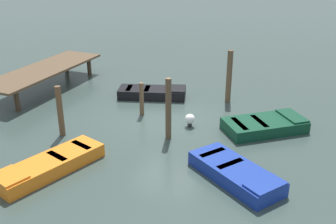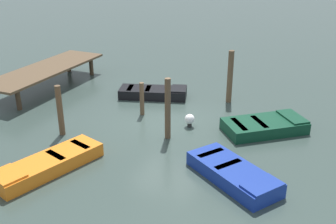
{
  "view_description": "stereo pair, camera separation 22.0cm",
  "coord_description": "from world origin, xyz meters",
  "px_view_note": "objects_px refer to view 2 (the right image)",
  "views": [
    {
      "loc": [
        -12.46,
        -4.89,
        6.02
      ],
      "look_at": [
        0.0,
        0.0,
        0.35
      ],
      "focal_mm": 42.24,
      "sensor_mm": 36.0,
      "label": 1
    },
    {
      "loc": [
        -12.37,
        -5.1,
        6.02
      ],
      "look_at": [
        0.0,
        0.0,
        0.35
      ],
      "focal_mm": 42.24,
      "sensor_mm": 36.0,
      "label": 2
    }
  ],
  "objects_px": {
    "rowboat_black": "(154,92)",
    "mooring_piling_mid_right": "(168,109)",
    "dock_segment": "(46,70)",
    "mooring_piling_far_right": "(230,77)",
    "mooring_piling_mid_left": "(60,111)",
    "marker_buoy": "(190,119)",
    "rowboat_orange": "(48,164)",
    "rowboat_dark_green": "(265,126)",
    "rowboat_blue": "(233,173)",
    "mooring_piling_near_right": "(142,99)"
  },
  "relations": [
    {
      "from": "mooring_piling_far_right",
      "to": "mooring_piling_mid_right",
      "type": "bearing_deg",
      "value": 165.14
    },
    {
      "from": "rowboat_orange",
      "to": "rowboat_blue",
      "type": "height_order",
      "value": "same"
    },
    {
      "from": "dock_segment",
      "to": "mooring_piling_mid_left",
      "type": "bearing_deg",
      "value": -134.66
    },
    {
      "from": "rowboat_dark_green",
      "to": "marker_buoy",
      "type": "height_order",
      "value": "marker_buoy"
    },
    {
      "from": "dock_segment",
      "to": "rowboat_black",
      "type": "xyz_separation_m",
      "value": [
        0.76,
        -4.97,
        -0.64
      ]
    },
    {
      "from": "mooring_piling_mid_left",
      "to": "marker_buoy",
      "type": "height_order",
      "value": "mooring_piling_mid_left"
    },
    {
      "from": "dock_segment",
      "to": "marker_buoy",
      "type": "xyz_separation_m",
      "value": [
        -1.47,
        -7.38,
        -0.57
      ]
    },
    {
      "from": "mooring_piling_far_right",
      "to": "dock_segment",
      "type": "bearing_deg",
      "value": 100.28
    },
    {
      "from": "dock_segment",
      "to": "marker_buoy",
      "type": "distance_m",
      "value": 7.55
    },
    {
      "from": "rowboat_blue",
      "to": "rowboat_orange",
      "type": "bearing_deg",
      "value": -128.37
    },
    {
      "from": "rowboat_dark_green",
      "to": "marker_buoy",
      "type": "xyz_separation_m",
      "value": [
        -0.65,
        2.55,
        0.07
      ]
    },
    {
      "from": "marker_buoy",
      "to": "dock_segment",
      "type": "bearing_deg",
      "value": 78.77
    },
    {
      "from": "rowboat_black",
      "to": "mooring_piling_near_right",
      "type": "distance_m",
      "value": 1.96
    },
    {
      "from": "rowboat_dark_green",
      "to": "mooring_piling_mid_right",
      "type": "xyz_separation_m",
      "value": [
        -1.76,
        2.94,
        0.84
      ]
    },
    {
      "from": "rowboat_dark_green",
      "to": "rowboat_blue",
      "type": "relative_size",
      "value": 1.02
    },
    {
      "from": "dock_segment",
      "to": "mooring_piling_far_right",
      "type": "xyz_separation_m",
      "value": [
        1.46,
        -8.07,
        0.23
      ]
    },
    {
      "from": "rowboat_blue",
      "to": "marker_buoy",
      "type": "distance_m",
      "value": 3.65
    },
    {
      "from": "rowboat_black",
      "to": "mooring_piling_far_right",
      "type": "distance_m",
      "value": 3.3
    },
    {
      "from": "rowboat_blue",
      "to": "mooring_piling_near_right",
      "type": "height_order",
      "value": "mooring_piling_near_right"
    },
    {
      "from": "dock_segment",
      "to": "mooring_piling_mid_right",
      "type": "relative_size",
      "value": 3.0
    },
    {
      "from": "rowboat_blue",
      "to": "mooring_piling_near_right",
      "type": "relative_size",
      "value": 2.3
    },
    {
      "from": "rowboat_black",
      "to": "marker_buoy",
      "type": "relative_size",
      "value": 6.28
    },
    {
      "from": "rowboat_dark_green",
      "to": "rowboat_black",
      "type": "xyz_separation_m",
      "value": [
        1.58,
        4.97,
        -0.0
      ]
    },
    {
      "from": "rowboat_black",
      "to": "rowboat_dark_green",
      "type": "bearing_deg",
      "value": -33.9
    },
    {
      "from": "dock_segment",
      "to": "marker_buoy",
      "type": "relative_size",
      "value": 13.17
    },
    {
      "from": "rowboat_dark_green",
      "to": "mooring_piling_near_right",
      "type": "bearing_deg",
      "value": 145.64
    },
    {
      "from": "rowboat_blue",
      "to": "marker_buoy",
      "type": "bearing_deg",
      "value": 163.57
    },
    {
      "from": "rowboat_dark_green",
      "to": "rowboat_blue",
      "type": "distance_m",
      "value": 3.5
    },
    {
      "from": "rowboat_orange",
      "to": "rowboat_dark_green",
      "type": "xyz_separation_m",
      "value": [
        5.02,
        -5.32,
        0.0
      ]
    },
    {
      "from": "mooring_piling_mid_right",
      "to": "mooring_piling_far_right",
      "type": "distance_m",
      "value": 4.18
    },
    {
      "from": "mooring_piling_far_right",
      "to": "mooring_piling_mid_left",
      "type": "bearing_deg",
      "value": 138.82
    },
    {
      "from": "rowboat_black",
      "to": "mooring_piling_far_right",
      "type": "height_order",
      "value": "mooring_piling_far_right"
    },
    {
      "from": "mooring_piling_near_right",
      "to": "dock_segment",
      "type": "bearing_deg",
      "value": 78.19
    },
    {
      "from": "mooring_piling_near_right",
      "to": "mooring_piling_far_right",
      "type": "bearing_deg",
      "value": -46.69
    },
    {
      "from": "rowboat_orange",
      "to": "mooring_piling_near_right",
      "type": "relative_size",
      "value": 2.62
    },
    {
      "from": "rowboat_orange",
      "to": "mooring_piling_near_right",
      "type": "distance_m",
      "value": 4.8
    },
    {
      "from": "mooring_piling_far_right",
      "to": "marker_buoy",
      "type": "xyz_separation_m",
      "value": [
        -2.93,
        0.68,
        -0.8
      ]
    },
    {
      "from": "mooring_piling_near_right",
      "to": "marker_buoy",
      "type": "distance_m",
      "value": 2.11
    },
    {
      "from": "rowboat_black",
      "to": "mooring_piling_mid_left",
      "type": "xyz_separation_m",
      "value": [
        -4.47,
        1.43,
        0.67
      ]
    },
    {
      "from": "rowboat_blue",
      "to": "rowboat_black",
      "type": "bearing_deg",
      "value": 167.64
    },
    {
      "from": "rowboat_black",
      "to": "marker_buoy",
      "type": "xyz_separation_m",
      "value": [
        -2.23,
        -2.42,
        0.07
      ]
    },
    {
      "from": "mooring_piling_mid_right",
      "to": "rowboat_orange",
      "type": "bearing_deg",
      "value": 143.91
    },
    {
      "from": "rowboat_dark_green",
      "to": "dock_segment",
      "type": "bearing_deg",
      "value": 137.25
    },
    {
      "from": "rowboat_blue",
      "to": "rowboat_black",
      "type": "distance_m",
      "value": 6.92
    },
    {
      "from": "mooring_piling_far_right",
      "to": "mooring_piling_near_right",
      "type": "xyz_separation_m",
      "value": [
        -2.58,
        2.73,
        -0.44
      ]
    },
    {
      "from": "rowboat_dark_green",
      "to": "rowboat_black",
      "type": "distance_m",
      "value": 5.21
    },
    {
      "from": "rowboat_black",
      "to": "mooring_piling_near_right",
      "type": "relative_size",
      "value": 2.34
    },
    {
      "from": "rowboat_black",
      "to": "mooring_piling_mid_right",
      "type": "distance_m",
      "value": 3.99
    },
    {
      "from": "mooring_piling_mid_right",
      "to": "mooring_piling_far_right",
      "type": "height_order",
      "value": "mooring_piling_far_right"
    },
    {
      "from": "dock_segment",
      "to": "rowboat_orange",
      "type": "distance_m",
      "value": 7.47
    }
  ]
}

